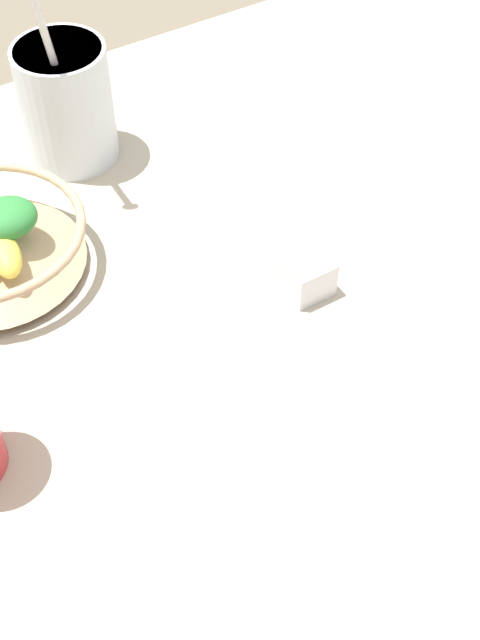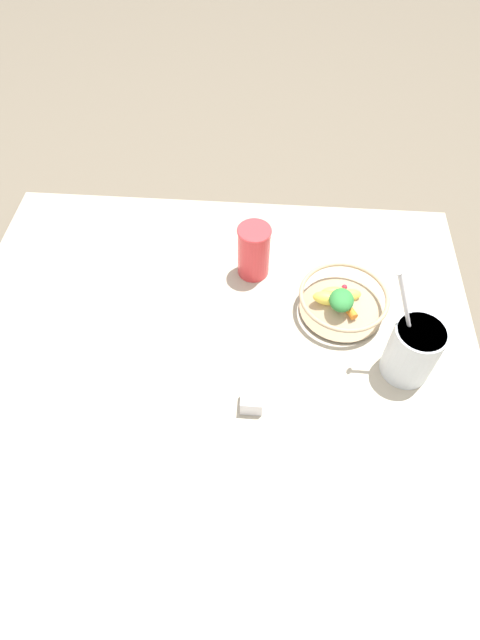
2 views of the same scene
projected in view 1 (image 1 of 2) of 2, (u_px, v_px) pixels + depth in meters
name	position (u px, v px, depth m)	size (l,w,h in m)	color
ground_plane	(326.00, 396.00, 0.88)	(6.00, 6.00, 0.00)	#665B4C
countertop	(328.00, 381.00, 0.86)	(1.17, 1.17, 0.05)	#B2A893
yogurt_tub	(66.00, 98.00, 0.98)	(0.13, 0.10, 0.26)	silver
spice_jar	(307.00, 277.00, 0.89)	(0.04, 0.04, 0.04)	silver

